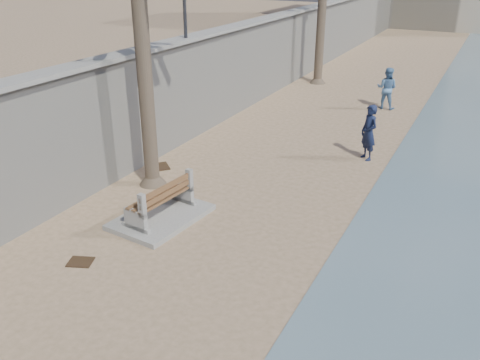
% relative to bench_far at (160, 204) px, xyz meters
% --- Properties ---
extents(seawall, '(0.45, 70.00, 3.50)m').
position_rel_bench_far_xyz_m(seawall, '(-2.80, 13.72, 1.30)').
color(seawall, gray).
rests_on(seawall, ground_plane).
extents(wall_cap, '(0.80, 70.00, 0.12)m').
position_rel_bench_far_xyz_m(wall_cap, '(-2.80, 13.72, 3.10)').
color(wall_cap, gray).
rests_on(wall_cap, seawall).
extents(bench_far, '(1.93, 2.63, 1.03)m').
position_rel_bench_far_xyz_m(bench_far, '(0.00, 0.00, 0.00)').
color(bench_far, gray).
rests_on(bench_far, ground_plane).
extents(person_a, '(0.91, 0.90, 2.11)m').
position_rel_bench_far_xyz_m(person_a, '(3.65, 6.56, 0.61)').
color(person_a, '#141B37').
rests_on(person_a, ground_plane).
extents(person_b, '(1.00, 0.79, 2.00)m').
position_rel_bench_far_xyz_m(person_b, '(2.87, 12.96, 0.55)').
color(person_b, '#517AA8').
rests_on(person_b, ground_plane).
extents(debris_c, '(0.85, 0.84, 0.03)m').
position_rel_bench_far_xyz_m(debris_c, '(-2.06, 2.88, -0.43)').
color(debris_c, '#382616').
rests_on(debris_c, ground_plane).
extents(debris_d, '(0.65, 0.59, 0.03)m').
position_rel_bench_far_xyz_m(debris_d, '(-0.44, -2.47, -0.43)').
color(debris_d, '#382616').
rests_on(debris_d, ground_plane).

